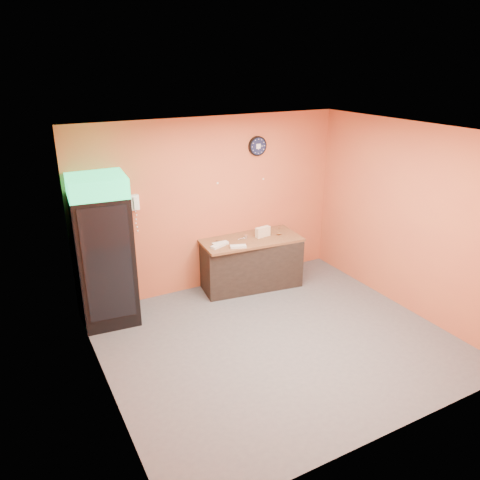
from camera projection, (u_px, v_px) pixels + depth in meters
floor at (276, 340)px, 6.40m from camera, size 4.50×4.50×0.00m
back_wall at (212, 205)px, 7.55m from camera, size 4.50×0.02×2.80m
left_wall at (99, 283)px, 4.91m from camera, size 0.02×4.00×2.80m
right_wall at (408, 219)px, 6.89m from camera, size 0.02×4.00×2.80m
ceiling at (283, 133)px, 5.40m from camera, size 4.50×4.00×0.02m
beverage_cooler at (105, 254)px, 6.53m from camera, size 0.83×0.84×2.17m
prep_counter at (250, 263)px, 7.83m from camera, size 1.71×0.94×0.81m
wall_clock at (258, 146)px, 7.56m from camera, size 0.32×0.06×0.32m
wall_phone at (135, 202)px, 6.86m from camera, size 0.12×0.11×0.23m
butcher_paper at (250, 240)px, 7.68m from camera, size 1.70×0.91×0.04m
sub_roll_stack at (263, 232)px, 7.73m from camera, size 0.27×0.13×0.16m
wrapped_sandwich_left at (218, 246)px, 7.32m from camera, size 0.28×0.18×0.04m
wrapped_sandwich_mid at (238, 246)px, 7.29m from camera, size 0.27×0.18×0.04m
wrapped_sandwich_right at (220, 244)px, 7.41m from camera, size 0.26×0.11×0.04m
kitchen_tool at (246, 237)px, 7.66m from camera, size 0.06×0.06×0.06m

